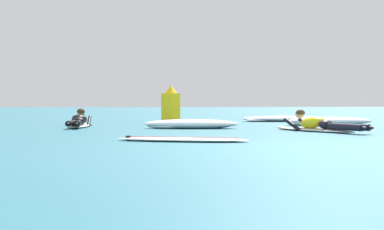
{
  "coord_description": "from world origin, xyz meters",
  "views": [
    {
      "loc": [
        -2.73,
        -6.28,
        0.64
      ],
      "look_at": [
        -0.32,
        6.24,
        0.33
      ],
      "focal_mm": 46.23,
      "sensor_mm": 36.0,
      "label": 1
    }
  ],
  "objects_px": {
    "surfer_far": "(79,122)",
    "drifting_surfboard": "(181,139)",
    "surfer_near": "(318,125)",
    "channel_marker_buoy": "(171,109)"
  },
  "relations": [
    {
      "from": "surfer_far",
      "to": "drifting_surfboard",
      "type": "xyz_separation_m",
      "value": [
        1.86,
        -5.34,
        -0.1
      ]
    },
    {
      "from": "surfer_far",
      "to": "drifting_surfboard",
      "type": "relative_size",
      "value": 1.13
    },
    {
      "from": "surfer_near",
      "to": "drifting_surfboard",
      "type": "height_order",
      "value": "surfer_near"
    },
    {
      "from": "surfer_far",
      "to": "channel_marker_buoy",
      "type": "relative_size",
      "value": 2.2
    },
    {
      "from": "surfer_far",
      "to": "drifting_surfboard",
      "type": "height_order",
      "value": "surfer_far"
    },
    {
      "from": "surfer_near",
      "to": "channel_marker_buoy",
      "type": "distance_m",
      "value": 4.84
    },
    {
      "from": "channel_marker_buoy",
      "to": "surfer_near",
      "type": "bearing_deg",
      "value": -55.34
    },
    {
      "from": "surfer_far",
      "to": "channel_marker_buoy",
      "type": "distance_m",
      "value": 2.76
    },
    {
      "from": "surfer_near",
      "to": "surfer_far",
      "type": "height_order",
      "value": "same"
    },
    {
      "from": "surfer_near",
      "to": "surfer_far",
      "type": "xyz_separation_m",
      "value": [
        -5.35,
        3.12,
        0.0
      ]
    }
  ]
}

